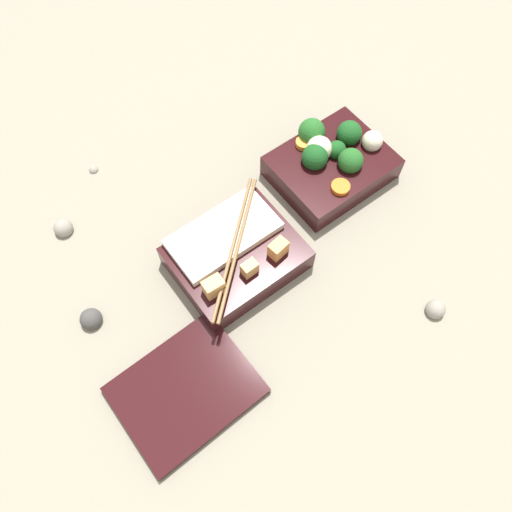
{
  "coord_description": "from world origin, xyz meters",
  "views": [
    {
      "loc": [
        0.29,
        0.29,
        0.66
      ],
      "look_at": [
        0.1,
        0.04,
        0.04
      ],
      "focal_mm": 35.0,
      "sensor_mm": 36.0,
      "label": 1
    }
  ],
  "objects": [
    {
      "name": "pebble_2",
      "position": [
        -0.06,
        0.24,
        0.01
      ],
      "size": [
        0.03,
        0.03,
        0.03
      ],
      "primitive_type": "sphere",
      "color": "gray",
      "rests_on": "ground_plane"
    },
    {
      "name": "bento_tray_rice",
      "position": [
        0.12,
        0.01,
        0.03
      ],
      "size": [
        0.18,
        0.16,
        0.07
      ],
      "color": "black",
      "rests_on": "ground_plane"
    },
    {
      "name": "pebble_3",
      "position": [
        0.3,
        -0.19,
        0.01
      ],
      "size": [
        0.03,
        0.03,
        0.03
      ],
      "primitive_type": "sphere",
      "color": "gray",
      "rests_on": "ground_plane"
    },
    {
      "name": "bento_lid",
      "position": [
        0.28,
        0.13,
        0.01
      ],
      "size": [
        0.18,
        0.14,
        0.01
      ],
      "primitive_type": "cube",
      "rotation": [
        0.0,
        0.0,
        0.02
      ],
      "color": "black",
      "rests_on": "ground_plane"
    },
    {
      "name": "ground_plane",
      "position": [
        0.0,
        0.0,
        0.0
      ],
      "size": [
        3.0,
        3.0,
        0.0
      ],
      "primitive_type": "plane",
      "color": "gray"
    },
    {
      "name": "pebble_0",
      "position": [
        0.33,
        -0.03,
        0.01
      ],
      "size": [
        0.03,
        0.03,
        0.03
      ],
      "primitive_type": "sphere",
      "color": "#474442",
      "rests_on": "ground_plane"
    },
    {
      "name": "bento_tray_vegetable",
      "position": [
        -0.1,
        -0.03,
        0.03
      ],
      "size": [
        0.18,
        0.15,
        0.07
      ],
      "color": "black",
      "rests_on": "ground_plane"
    },
    {
      "name": "pebble_1",
      "position": [
        0.21,
        -0.26,
        0.0
      ],
      "size": [
        0.02,
        0.02,
        0.02
      ],
      "primitive_type": "sphere",
      "color": "gray",
      "rests_on": "ground_plane"
    }
  ]
}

